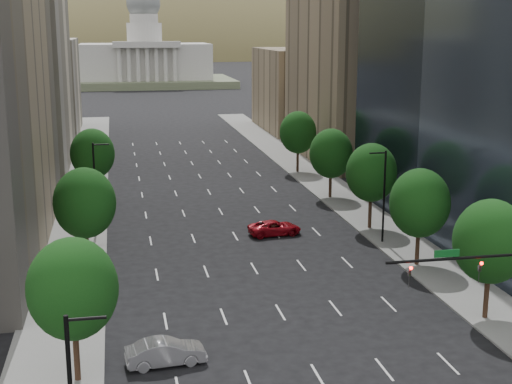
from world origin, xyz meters
TOP-DOWN VIEW (x-y plane):
  - sidewalk_left at (-15.50, 60.00)m, footprint 6.00×200.00m
  - sidewalk_right at (15.50, 60.00)m, footprint 6.00×200.00m
  - midrise_cream_left at (-25.00, 103.00)m, footprint 14.00×30.00m
  - filler_left at (-25.00, 136.00)m, footprint 14.00×26.00m
  - parking_tan_right at (25.00, 100.00)m, footprint 14.00×30.00m
  - filler_right at (25.00, 133.00)m, footprint 14.00×26.00m
  - tree_right_1 at (14.00, 36.00)m, footprint 5.20×5.20m
  - tree_right_2 at (14.00, 48.00)m, footprint 5.20×5.20m
  - tree_right_3 at (14.00, 60.00)m, footprint 5.20×5.20m
  - tree_right_4 at (14.00, 74.00)m, footprint 5.20×5.20m
  - tree_right_5 at (14.00, 90.00)m, footprint 5.20×5.20m
  - tree_left_0 at (-14.00, 32.00)m, footprint 5.20×5.20m
  - tree_left_1 at (-14.00, 52.00)m, footprint 5.20×5.20m
  - tree_left_2 at (-14.00, 78.00)m, footprint 5.20×5.20m
  - streetlight_rn at (13.44, 55.00)m, footprint 1.70×0.20m
  - streetlight_ln at (-13.44, 65.00)m, footprint 1.70×0.20m
  - traffic_signal at (10.53, 30.00)m, footprint 9.12×0.40m
  - capitol at (0.00, 249.71)m, footprint 60.00×40.00m
  - foothills at (34.67, 599.39)m, footprint 720.00×413.00m
  - car_silver at (-8.78, 33.23)m, footprint 5.07×2.20m
  - car_red_far at (3.94, 59.69)m, footprint 5.50×2.98m

SIDE VIEW (x-z plane):
  - foothills at x=34.67m, z-range -169.28..93.72m
  - sidewalk_left at x=-15.50m, z-range 0.00..0.15m
  - sidewalk_right at x=15.50m, z-range 0.00..0.15m
  - car_red_far at x=3.94m, z-range 0.00..1.46m
  - car_silver at x=-8.78m, z-range 0.00..1.62m
  - streetlight_rn at x=13.44m, z-range 0.34..9.34m
  - streetlight_ln at x=-13.44m, z-range 0.34..9.34m
  - traffic_signal at x=10.53m, z-range 1.49..8.86m
  - tree_right_4 at x=14.00m, z-range 1.23..9.69m
  - tree_right_2 at x=14.00m, z-range 1.30..9.91m
  - tree_left_2 at x=-14.00m, z-range 1.34..10.02m
  - tree_right_1 at x=14.00m, z-range 1.37..10.12m
  - tree_right_5 at x=14.00m, z-range 1.37..10.12m
  - tree_left_0 at x=-14.00m, z-range 1.37..10.12m
  - tree_right_3 at x=14.00m, z-range 1.44..10.34m
  - tree_left_1 at x=-14.00m, z-range 1.48..10.45m
  - filler_right at x=25.00m, z-range 0.00..16.00m
  - capitol at x=0.00m, z-range -9.02..26.18m
  - filler_left at x=-25.00m, z-range 0.00..18.00m
  - parking_tan_right at x=25.00m, z-range 0.00..30.00m
  - midrise_cream_left at x=-25.00m, z-range 0.00..35.00m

